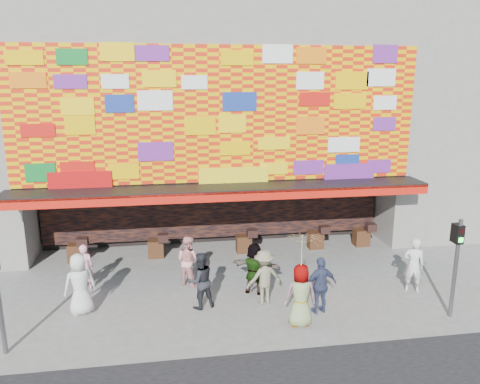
{
  "coord_description": "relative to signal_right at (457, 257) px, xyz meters",
  "views": [
    {
      "loc": [
        -1.9,
        -12.96,
        6.91
      ],
      "look_at": [
        0.44,
        2.0,
        3.16
      ],
      "focal_mm": 35.0,
      "sensor_mm": 36.0,
      "label": 1
    }
  ],
  "objects": [
    {
      "name": "ped_h",
      "position": [
        -0.29,
        1.73,
        -0.94
      ],
      "size": [
        0.79,
        0.67,
        1.85
      ],
      "primitive_type": "imported",
      "rotation": [
        0.0,
        0.0,
        2.74
      ],
      "color": "silver",
      "rests_on": "ground"
    },
    {
      "name": "ped_b",
      "position": [
        -10.96,
        3.56,
        -1.07
      ],
      "size": [
        0.58,
        0.39,
        1.57
      ],
      "primitive_type": "imported",
      "rotation": [
        0.0,
        0.0,
        3.16
      ],
      "color": "#F8A0B7",
      "rests_on": "ground"
    },
    {
      "name": "ped_d",
      "position": [
        -5.29,
        1.69,
        -0.99
      ],
      "size": [
        1.24,
        0.88,
        1.74
      ],
      "primitive_type": "imported",
      "rotation": [
        0.0,
        0.0,
        3.37
      ],
      "color": "#7A7558",
      "rests_on": "ground"
    },
    {
      "name": "ped_f",
      "position": [
        -5.46,
        2.43,
        -1.01
      ],
      "size": [
        1.64,
        1.17,
        1.71
      ],
      "primitive_type": "imported",
      "rotation": [
        0.0,
        0.0,
        2.67
      ],
      "color": "gray",
      "rests_on": "ground"
    },
    {
      "name": "ped_e",
      "position": [
        -3.74,
        0.83,
        -0.98
      ],
      "size": [
        1.09,
        0.63,
        1.76
      ],
      "primitive_type": "imported",
      "rotation": [
        0.0,
        0.0,
        3.34
      ],
      "color": "#373F61",
      "rests_on": "ground"
    },
    {
      "name": "ground",
      "position": [
        -6.2,
        1.5,
        -1.86
      ],
      "size": [
        90.0,
        90.0,
        0.0
      ],
      "primitive_type": "plane",
      "color": "slate",
      "rests_on": "ground"
    },
    {
      "name": "ped_a",
      "position": [
        -10.81,
        1.87,
        -0.92
      ],
      "size": [
        1.07,
        0.87,
        1.88
      ],
      "primitive_type": "imported",
      "rotation": [
        0.0,
        0.0,
        3.47
      ],
      "color": "silver",
      "rests_on": "ground"
    },
    {
      "name": "signal_right",
      "position": [
        0.0,
        0.0,
        0.0
      ],
      "size": [
        0.22,
        0.2,
        3.0
      ],
      "color": "#59595B",
      "rests_on": "ground"
    },
    {
      "name": "shop_building",
      "position": [
        -6.2,
        9.68,
        3.37
      ],
      "size": [
        15.2,
        9.4,
        10.0
      ],
      "color": "gray",
      "rests_on": "ground"
    },
    {
      "name": "ped_i",
      "position": [
        -7.56,
        3.42,
        -1.0
      ],
      "size": [
        1.06,
        1.04,
        1.72
      ],
      "primitive_type": "imported",
      "rotation": [
        0.0,
        0.0,
        2.41
      ],
      "color": "pink",
      "rests_on": "ground"
    },
    {
      "name": "neighbor_right",
      "position": [
        6.8,
        9.5,
        4.14
      ],
      "size": [
        11.0,
        8.0,
        12.0
      ],
      "primitive_type": "cube",
      "color": "gray",
      "rests_on": "ground"
    },
    {
      "name": "parasol",
      "position": [
        -4.54,
        0.2,
        0.36
      ],
      "size": [
        1.17,
        1.19,
        1.99
      ],
      "color": "beige",
      "rests_on": "ground"
    },
    {
      "name": "ped_c",
      "position": [
        -7.27,
        1.69,
        -0.97
      ],
      "size": [
        1.03,
        0.91,
        1.78
      ],
      "primitive_type": "imported",
      "rotation": [
        0.0,
        0.0,
        3.46
      ],
      "color": "#222328",
      "rests_on": "ground"
    },
    {
      "name": "ped_g",
      "position": [
        -4.54,
        0.2,
        -0.94
      ],
      "size": [
        0.92,
        0.63,
        1.83
      ],
      "primitive_type": "imported",
      "rotation": [
        0.0,
        0.0,
        3.09
      ],
      "color": "gray",
      "rests_on": "ground"
    }
  ]
}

